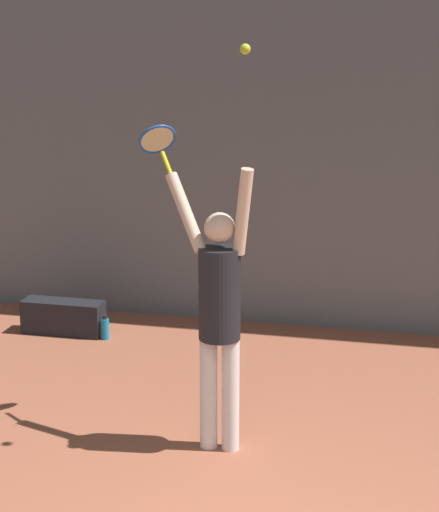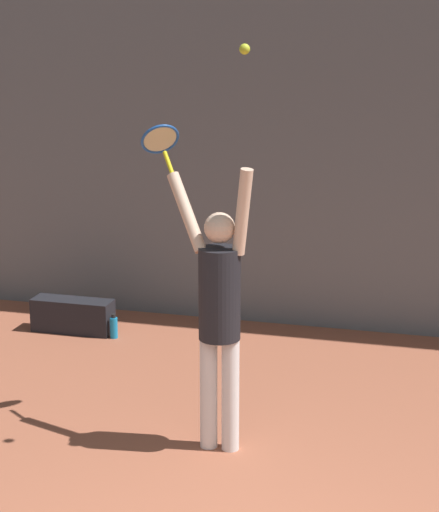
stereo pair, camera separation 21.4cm
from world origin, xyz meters
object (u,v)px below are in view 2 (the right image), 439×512
object	(u,v)px
equipment_bag	(73,315)
tennis_player	(219,307)
tennis_racket	(161,141)
tennis_ball	(245,49)
water_bottle	(114,327)

from	to	relation	value
equipment_bag	tennis_player	bearing A→B (deg)	-45.26
tennis_racket	tennis_ball	size ratio (longest dim) A/B	5.84
tennis_racket	tennis_ball	bearing A→B (deg)	-34.44
water_bottle	tennis_ball	bearing A→B (deg)	-49.35
tennis_player	water_bottle	world-z (taller)	tennis_player
tennis_ball	equipment_bag	xyz separation A→B (m)	(-2.34, 2.25, -2.75)
tennis_racket	water_bottle	distance (m)	2.89
water_bottle	equipment_bag	size ratio (longest dim) A/B	0.30
tennis_player	tennis_ball	world-z (taller)	tennis_ball
tennis_ball	water_bottle	xyz separation A→B (m)	(-1.87, 2.17, -2.81)
tennis_player	tennis_ball	bearing A→B (deg)	-23.50
tennis_ball	equipment_bag	distance (m)	4.26
tennis_racket	equipment_bag	world-z (taller)	tennis_racket
tennis_player	equipment_bag	distance (m)	3.19
tennis_player	water_bottle	size ratio (longest dim) A/B	8.54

